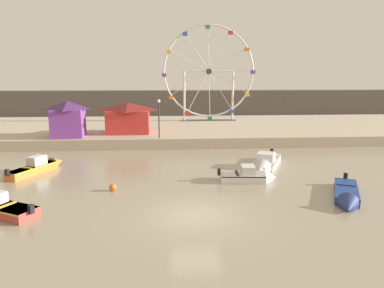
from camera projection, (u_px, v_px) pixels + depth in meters
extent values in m
plane|color=gray|center=(195.00, 215.00, 17.68)|extent=(240.00, 240.00, 0.00)
cube|color=#B7A88E|center=(178.00, 129.00, 42.98)|extent=(110.00, 19.65, 1.01)
cube|color=#564C47|center=(175.00, 103.00, 61.37)|extent=(140.00, 3.00, 4.40)
cube|color=black|center=(31.00, 209.00, 16.83)|extent=(0.29, 0.31, 0.44)
cube|color=gold|center=(6.00, 205.00, 17.54)|extent=(0.66, 1.04, 0.06)
cube|color=silver|center=(242.00, 177.00, 23.43)|extent=(3.02, 1.72, 0.50)
cube|color=black|center=(242.00, 174.00, 23.39)|extent=(2.99, 1.74, 0.08)
cone|color=silver|center=(270.00, 177.00, 23.39)|extent=(0.92, 1.46, 1.39)
cube|color=black|center=(219.00, 172.00, 23.39)|extent=(0.22, 0.26, 0.44)
cube|color=silver|center=(248.00, 170.00, 23.32)|extent=(0.97, 1.25, 0.54)
cube|color=black|center=(237.00, 173.00, 23.38)|extent=(0.27, 1.26, 0.06)
cube|color=navy|center=(346.00, 192.00, 20.61)|extent=(2.89, 4.26, 0.44)
cube|color=navy|center=(346.00, 189.00, 20.58)|extent=(2.89, 4.24, 0.08)
cone|color=navy|center=(348.00, 207.00, 18.22)|extent=(1.55, 1.53, 1.17)
cube|color=black|center=(345.00, 176.00, 22.53)|extent=(0.30, 0.28, 0.44)
cube|color=navy|center=(346.00, 185.00, 21.04)|extent=(1.02, 0.60, 0.06)
cube|color=orange|center=(32.00, 170.00, 25.08)|extent=(2.59, 4.04, 0.54)
cube|color=gold|center=(32.00, 167.00, 25.04)|extent=(2.59, 4.02, 0.08)
cone|color=orange|center=(57.00, 162.00, 27.40)|extent=(1.33, 1.40, 0.96)
cube|color=black|center=(7.00, 172.00, 23.09)|extent=(0.30, 0.28, 0.44)
cube|color=silver|center=(37.00, 161.00, 25.43)|extent=(1.23, 1.42, 0.65)
cube|color=gold|center=(26.00, 168.00, 24.57)|extent=(0.84, 0.50, 0.06)
cube|color=silver|center=(267.00, 162.00, 27.57)|extent=(3.33, 4.72, 0.54)
cube|color=#B2231E|center=(267.00, 159.00, 27.53)|extent=(3.33, 4.68, 0.08)
cone|color=silver|center=(260.00, 171.00, 24.98)|extent=(1.87, 1.75, 1.49)
cube|color=black|center=(272.00, 151.00, 29.64)|extent=(0.30, 0.28, 0.44)
cube|color=silver|center=(266.00, 156.00, 26.96)|extent=(1.71, 1.75, 0.55)
cube|color=#B2231E|center=(268.00, 156.00, 28.03)|extent=(1.27, 0.71, 0.06)
torus|color=silver|center=(209.00, 71.00, 45.92)|extent=(11.86, 0.24, 11.86)
cylinder|color=#38383D|center=(209.00, 71.00, 45.92)|extent=(0.70, 0.50, 0.70)
cylinder|color=silver|center=(198.00, 91.00, 46.31)|extent=(2.80, 0.08, 5.17)
cube|color=red|center=(188.00, 113.00, 46.76)|extent=(0.56, 0.48, 0.44)
cylinder|color=silver|center=(209.00, 94.00, 46.48)|extent=(0.28, 0.08, 5.81)
cube|color=#33934C|center=(210.00, 118.00, 47.09)|extent=(0.56, 0.48, 0.44)
cylinder|color=silver|center=(220.00, 91.00, 46.49)|extent=(3.14, 0.08, 4.97)
cube|color=#3356B7|center=(231.00, 111.00, 47.12)|extent=(0.56, 0.48, 0.44)
cylinder|color=silver|center=(228.00, 82.00, 46.36)|extent=(5.17, 0.08, 2.80)
cube|color=yellow|center=(247.00, 95.00, 46.85)|extent=(0.56, 0.48, 0.44)
cylinder|color=silver|center=(231.00, 71.00, 46.10)|extent=(5.81, 0.08, 0.28)
cube|color=purple|center=(253.00, 72.00, 46.34)|extent=(0.56, 0.48, 0.44)
cylinder|color=silver|center=(228.00, 59.00, 45.80)|extent=(4.97, 0.08, 3.14)
cube|color=orange|center=(247.00, 49.00, 45.74)|extent=(0.56, 0.48, 0.44)
cylinder|color=silver|center=(220.00, 51.00, 45.53)|extent=(2.80, 0.08, 5.17)
cube|color=red|center=(230.00, 33.00, 45.20)|extent=(0.56, 0.48, 0.44)
cylinder|color=silver|center=(208.00, 48.00, 45.37)|extent=(0.28, 0.08, 5.81)
cube|color=#33934C|center=(208.00, 27.00, 44.87)|extent=(0.56, 0.48, 0.44)
cylinder|color=silver|center=(197.00, 52.00, 45.35)|extent=(3.14, 0.08, 4.97)
cube|color=#3356B7|center=(185.00, 34.00, 44.83)|extent=(0.56, 0.48, 0.44)
cylinder|color=silver|center=(189.00, 61.00, 45.49)|extent=(5.17, 0.08, 2.80)
cube|color=yellow|center=(169.00, 52.00, 45.11)|extent=(0.56, 0.48, 0.44)
cylinder|color=silver|center=(187.00, 72.00, 45.74)|extent=(5.81, 0.08, 0.28)
cube|color=purple|center=(164.00, 75.00, 45.61)|extent=(0.56, 0.48, 0.44)
cylinder|color=silver|center=(190.00, 83.00, 46.04)|extent=(4.97, 0.08, 3.14)
cube|color=orange|center=(171.00, 98.00, 46.22)|extent=(0.56, 0.48, 0.44)
cylinder|color=silver|center=(184.00, 96.00, 46.31)|extent=(0.28, 0.28, 6.41)
cylinder|color=silver|center=(233.00, 96.00, 46.75)|extent=(0.28, 0.28, 6.41)
cylinder|color=silver|center=(209.00, 71.00, 45.92)|extent=(6.39, 0.18, 0.18)
cube|color=#4C4C51|center=(208.00, 120.00, 47.13)|extent=(7.19, 1.20, 0.08)
cube|color=red|center=(128.00, 121.00, 36.81)|extent=(4.34, 3.56, 2.35)
pyramid|color=maroon|center=(128.00, 106.00, 36.52)|extent=(4.78, 3.91, 0.80)
cube|color=purple|center=(68.00, 123.00, 34.57)|extent=(3.21, 3.78, 2.68)
pyramid|color=#462156|center=(67.00, 105.00, 34.24)|extent=(3.53, 4.16, 0.80)
cylinder|color=#2D2D33|center=(159.00, 120.00, 33.47)|extent=(0.12, 0.12, 3.37)
sphere|color=#F2EACC|center=(159.00, 101.00, 33.12)|extent=(0.32, 0.32, 0.32)
sphere|color=orange|center=(113.00, 187.00, 21.40)|extent=(0.44, 0.44, 0.44)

